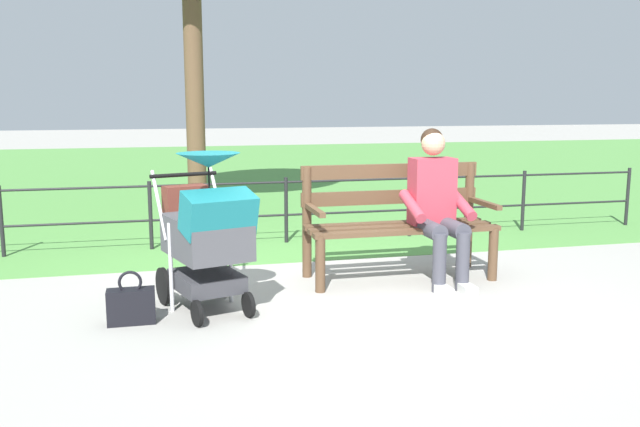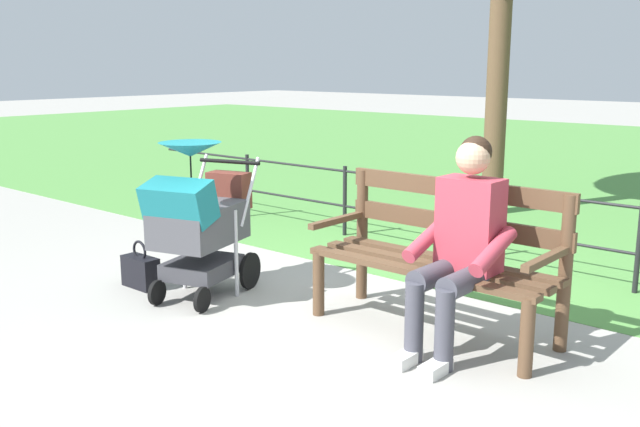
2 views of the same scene
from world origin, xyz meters
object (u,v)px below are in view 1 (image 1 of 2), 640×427
Objects in this scene: person_on_bench at (437,202)px; stroller at (207,231)px; park_bench at (397,216)px; handbag at (131,305)px.

person_on_bench is 1.11× the size of stroller.
person_on_bench is at bearing 140.08° from park_bench.
stroller is at bearing 19.88° from park_bench.
person_on_bench is (-0.27, 0.22, 0.15)m from park_bench.
park_bench is 4.32× the size of handbag.
handbag is (2.18, 0.75, -0.40)m from park_bench.
handbag is at bearing 15.62° from stroller.
person_on_bench is 1.96m from stroller.
person_on_bench is at bearing -168.97° from stroller.
park_bench is at bearing -39.92° from person_on_bench.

